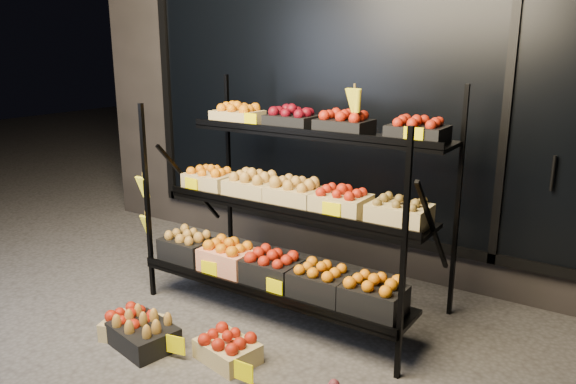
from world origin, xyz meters
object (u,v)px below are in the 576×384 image
Objects in this scene: display_rack at (290,206)px; floor_crate_left at (132,325)px; floor_crate_midright at (227,347)px; floor_crate_midleft at (143,332)px.

display_rack is 1.35m from floor_crate_left.
floor_crate_midright is at bearing -7.46° from floor_crate_left.
floor_crate_midleft is at bearing -115.79° from display_rack.
display_rack is 5.12× the size of floor_crate_left.
floor_crate_midleft reaches higher than floor_crate_midright.
floor_crate_midright is (0.57, 0.17, -0.01)m from floor_crate_midleft.
floor_crate_midleft is at bearing -151.21° from floor_crate_midright.
display_rack is 1.31m from floor_crate_midleft.
floor_crate_left is 0.73m from floor_crate_midright.
floor_crate_midleft is (0.16, -0.05, 0.01)m from floor_crate_left.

